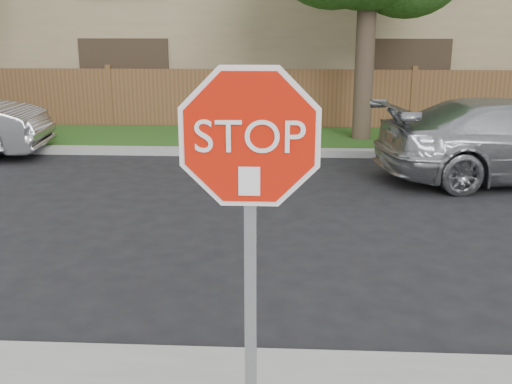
{
  "coord_description": "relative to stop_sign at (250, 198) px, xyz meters",
  "views": [
    {
      "loc": [
        0.78,
        -4.45,
        2.69
      ],
      "look_at": [
        0.58,
        -0.9,
        1.7
      ],
      "focal_mm": 42.0,
      "sensor_mm": 36.0,
      "label": 1
    }
  ],
  "objects": [
    {
      "name": "apartment_building",
      "position": [
        -0.58,
        18.48,
        1.7
      ],
      "size": [
        35.2,
        9.2,
        7.2
      ],
      "color": "#8E7E58",
      "rests_on": "ground"
    },
    {
      "name": "stop_sign",
      "position": [
        0.0,
        0.0,
        0.0
      ],
      "size": [
        1.01,
        0.13,
        2.55
      ],
      "color": "gray",
      "rests_on": "sidewalk_near"
    },
    {
      "name": "fence",
      "position": [
        -0.58,
        12.88,
        -1.03
      ],
      "size": [
        70.0,
        0.12,
        1.6
      ],
      "primitive_type": "cube",
      "color": "brown",
      "rests_on": "ground"
    },
    {
      "name": "ground",
      "position": [
        -0.58,
        1.48,
        -1.83
      ],
      "size": [
        90.0,
        90.0,
        0.0
      ],
      "primitive_type": "plane",
      "color": "black",
      "rests_on": "ground"
    },
    {
      "name": "far_curb",
      "position": [
        -0.58,
        9.63,
        -1.75
      ],
      "size": [
        70.0,
        0.3,
        0.15
      ],
      "primitive_type": "cube",
      "color": "gray",
      "rests_on": "ground"
    },
    {
      "name": "grass_strip",
      "position": [
        -0.58,
        11.28,
        -1.77
      ],
      "size": [
        70.0,
        3.0,
        0.12
      ],
      "primitive_type": "cube",
      "color": "#1E4714",
      "rests_on": "ground"
    }
  ]
}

